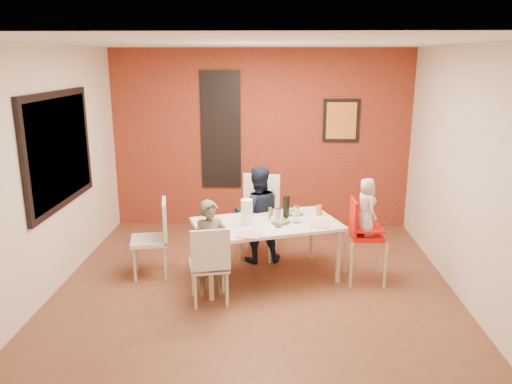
{
  "coord_description": "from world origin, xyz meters",
  "views": [
    {
      "loc": [
        0.2,
        -5.26,
        2.55
      ],
      "look_at": [
        0.0,
        0.3,
        1.05
      ],
      "focal_mm": 35.0,
      "sensor_mm": 36.0,
      "label": 1
    }
  ],
  "objects_px": {
    "dining_table": "(266,227)",
    "high_chair": "(362,233)",
    "chair_left": "(156,234)",
    "toddler": "(366,206)",
    "child_far": "(258,214)",
    "chair_near": "(210,262)",
    "paper_towel_roll": "(247,212)",
    "wine_bottle": "(286,208)",
    "child_near": "(211,249)",
    "chair_far": "(260,211)"
  },
  "relations": [
    {
      "from": "chair_far",
      "to": "child_near",
      "type": "xyz_separation_m",
      "value": [
        -0.5,
        -1.24,
        -0.05
      ]
    },
    {
      "from": "chair_left",
      "to": "chair_far",
      "type": "bearing_deg",
      "value": 108.61
    },
    {
      "from": "dining_table",
      "to": "chair_near",
      "type": "height_order",
      "value": "chair_near"
    },
    {
      "from": "chair_far",
      "to": "child_near",
      "type": "bearing_deg",
      "value": -101.29
    },
    {
      "from": "chair_near",
      "to": "toddler",
      "type": "bearing_deg",
      "value": -172.23
    },
    {
      "from": "dining_table",
      "to": "high_chair",
      "type": "bearing_deg",
      "value": -3.11
    },
    {
      "from": "chair_far",
      "to": "toddler",
      "type": "xyz_separation_m",
      "value": [
        1.24,
        -0.82,
        0.32
      ]
    },
    {
      "from": "child_near",
      "to": "child_far",
      "type": "xyz_separation_m",
      "value": [
        0.48,
        0.99,
        0.08
      ]
    },
    {
      "from": "chair_left",
      "to": "toddler",
      "type": "bearing_deg",
      "value": 75.6
    },
    {
      "from": "high_chair",
      "to": "dining_table",
      "type": "bearing_deg",
      "value": 85.25
    },
    {
      "from": "dining_table",
      "to": "child_far",
      "type": "bearing_deg",
      "value": 103.29
    },
    {
      "from": "chair_left",
      "to": "high_chair",
      "type": "bearing_deg",
      "value": 75.54
    },
    {
      "from": "chair_left",
      "to": "child_far",
      "type": "bearing_deg",
      "value": 99.29
    },
    {
      "from": "wine_bottle",
      "to": "paper_towel_roll",
      "type": "relative_size",
      "value": 1.02
    },
    {
      "from": "chair_near",
      "to": "child_near",
      "type": "height_order",
      "value": "child_near"
    },
    {
      "from": "dining_table",
      "to": "high_chair",
      "type": "xyz_separation_m",
      "value": [
        1.11,
        -0.06,
        -0.03
      ]
    },
    {
      "from": "chair_far",
      "to": "paper_towel_roll",
      "type": "xyz_separation_m",
      "value": [
        -0.12,
        -0.85,
        0.25
      ]
    },
    {
      "from": "child_far",
      "to": "chair_left",
      "type": "bearing_deg",
      "value": 12.57
    },
    {
      "from": "high_chair",
      "to": "child_near",
      "type": "distance_m",
      "value": 1.76
    },
    {
      "from": "toddler",
      "to": "high_chair",
      "type": "bearing_deg",
      "value": 74.79
    },
    {
      "from": "dining_table",
      "to": "child_near",
      "type": "bearing_deg",
      "value": -141.65
    },
    {
      "from": "paper_towel_roll",
      "to": "chair_near",
      "type": "bearing_deg",
      "value": -119.44
    },
    {
      "from": "dining_table",
      "to": "chair_left",
      "type": "relative_size",
      "value": 2.02
    },
    {
      "from": "dining_table",
      "to": "child_far",
      "type": "height_order",
      "value": "child_far"
    },
    {
      "from": "chair_left",
      "to": "high_chair",
      "type": "relative_size",
      "value": 0.93
    },
    {
      "from": "chair_left",
      "to": "child_far",
      "type": "relative_size",
      "value": 0.74
    },
    {
      "from": "high_chair",
      "to": "chair_left",
      "type": "bearing_deg",
      "value": 85.94
    },
    {
      "from": "chair_near",
      "to": "paper_towel_roll",
      "type": "bearing_deg",
      "value": -132.42
    },
    {
      "from": "chair_near",
      "to": "chair_left",
      "type": "xyz_separation_m",
      "value": [
        -0.74,
        0.75,
        0.03
      ]
    },
    {
      "from": "high_chair",
      "to": "child_near",
      "type": "xyz_separation_m",
      "value": [
        -1.71,
        -0.41,
        -0.06
      ]
    },
    {
      "from": "paper_towel_roll",
      "to": "wine_bottle",
      "type": "bearing_deg",
      "value": 19.61
    },
    {
      "from": "dining_table",
      "to": "toddler",
      "type": "bearing_deg",
      "value": -2.97
    },
    {
      "from": "child_far",
      "to": "toddler",
      "type": "relative_size",
      "value": 1.89
    },
    {
      "from": "child_near",
      "to": "wine_bottle",
      "type": "xyz_separation_m",
      "value": [
        0.83,
        0.56,
        0.3
      ]
    },
    {
      "from": "chair_near",
      "to": "child_near",
      "type": "xyz_separation_m",
      "value": [
        -0.02,
        0.24,
        0.05
      ]
    },
    {
      "from": "paper_towel_roll",
      "to": "chair_left",
      "type": "bearing_deg",
      "value": 173.58
    },
    {
      "from": "chair_left",
      "to": "high_chair",
      "type": "height_order",
      "value": "high_chair"
    },
    {
      "from": "chair_near",
      "to": "paper_towel_roll",
      "type": "relative_size",
      "value": 2.93
    },
    {
      "from": "dining_table",
      "to": "chair_far",
      "type": "xyz_separation_m",
      "value": [
        -0.1,
        0.77,
        -0.03
      ]
    },
    {
      "from": "high_chair",
      "to": "wine_bottle",
      "type": "height_order",
      "value": "high_chair"
    },
    {
      "from": "chair_near",
      "to": "child_far",
      "type": "height_order",
      "value": "child_far"
    },
    {
      "from": "chair_left",
      "to": "wine_bottle",
      "type": "height_order",
      "value": "wine_bottle"
    },
    {
      "from": "high_chair",
      "to": "child_near",
      "type": "relative_size",
      "value": 0.92
    },
    {
      "from": "dining_table",
      "to": "chair_left",
      "type": "bearing_deg",
      "value": 178.16
    },
    {
      "from": "child_far",
      "to": "chair_far",
      "type": "bearing_deg",
      "value": -102.66
    },
    {
      "from": "chair_left",
      "to": "paper_towel_roll",
      "type": "bearing_deg",
      "value": 71.54
    },
    {
      "from": "chair_far",
      "to": "wine_bottle",
      "type": "distance_m",
      "value": 0.8
    },
    {
      "from": "child_far",
      "to": "paper_towel_roll",
      "type": "relative_size",
      "value": 4.17
    },
    {
      "from": "chair_far",
      "to": "toddler",
      "type": "height_order",
      "value": "toddler"
    },
    {
      "from": "chair_far",
      "to": "paper_towel_roll",
      "type": "bearing_deg",
      "value": -87.76
    }
  ]
}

